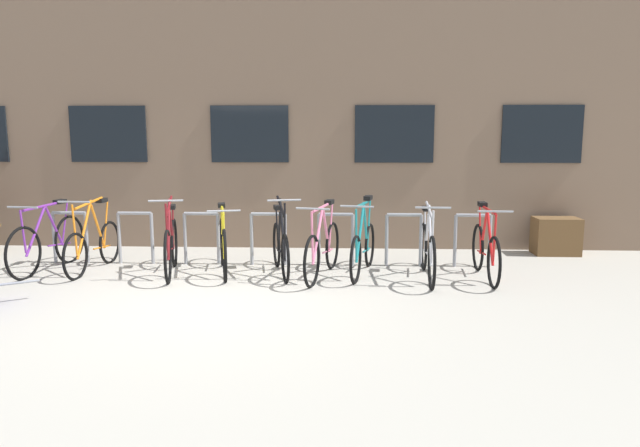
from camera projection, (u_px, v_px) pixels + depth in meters
name	position (u px, v px, depth m)	size (l,w,h in m)	color
ground_plane	(208.00, 301.00, 6.73)	(42.00, 42.00, 0.00)	#B2ADA0
storefront_building	(275.00, 75.00, 12.95)	(28.00, 7.27, 6.50)	#7A604C
bike_rack	(268.00, 233.00, 8.51)	(6.55, 0.05, 0.79)	gray
bicycle_silver	(428.00, 250.00, 7.74)	(0.44, 1.78, 1.06)	black
bicycle_orange	(93.00, 245.00, 8.18)	(0.44, 1.68, 1.07)	black
bicycle_pink	(323.00, 249.00, 7.83)	(0.54, 1.74, 1.04)	black
bicycle_red	(486.00, 250.00, 7.75)	(0.44, 1.68, 1.02)	black
bicycle_yellow	(223.00, 245.00, 8.08)	(0.55, 1.69, 0.96)	black
bicycle_purple	(48.00, 243.00, 8.20)	(0.44, 1.79, 1.00)	black
bicycle_teal	(363.00, 247.00, 7.99)	(0.52, 1.65, 1.08)	black
bicycle_black	(281.00, 247.00, 8.00)	(0.53, 1.58, 1.11)	black
bicycle_maroon	(171.00, 246.00, 7.98)	(0.51, 1.70, 1.11)	black
planter_box	(556.00, 236.00, 9.28)	(0.70, 0.44, 0.60)	brown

